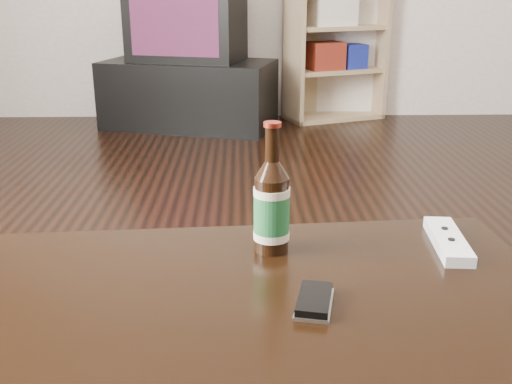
{
  "coord_description": "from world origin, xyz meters",
  "views": [
    {
      "loc": [
        -0.3,
        -1.3,
        0.9
      ],
      "look_at": [
        -0.27,
        -0.23,
        0.53
      ],
      "focal_mm": 42.0,
      "sensor_mm": 36.0,
      "label": 1
    }
  ],
  "objects_px": {
    "phone": "(314,301)",
    "remote": "(448,241)",
    "tv_stand": "(189,94)",
    "beer_bottle": "(272,207)",
    "tv": "(186,20)",
    "coffee_table": "(240,328)",
    "bookshelf": "(334,23)"
  },
  "relations": [
    {
      "from": "phone",
      "to": "remote",
      "type": "bearing_deg",
      "value": 50.4
    },
    {
      "from": "tv_stand",
      "to": "beer_bottle",
      "type": "height_order",
      "value": "beer_bottle"
    },
    {
      "from": "beer_bottle",
      "to": "remote",
      "type": "distance_m",
      "value": 0.36
    },
    {
      "from": "tv",
      "to": "beer_bottle",
      "type": "bearing_deg",
      "value": -66.17
    },
    {
      "from": "tv_stand",
      "to": "beer_bottle",
      "type": "bearing_deg",
      "value": -66.17
    },
    {
      "from": "tv",
      "to": "remote",
      "type": "height_order",
      "value": "tv"
    },
    {
      "from": "tv_stand",
      "to": "beer_bottle",
      "type": "relative_size",
      "value": 4.26
    },
    {
      "from": "phone",
      "to": "remote",
      "type": "relative_size",
      "value": 0.57
    },
    {
      "from": "coffee_table",
      "to": "remote",
      "type": "xyz_separation_m",
      "value": [
        0.41,
        0.2,
        0.07
      ]
    },
    {
      "from": "beer_bottle",
      "to": "tv_stand",
      "type": "bearing_deg",
      "value": 97.82
    },
    {
      "from": "beer_bottle",
      "to": "phone",
      "type": "bearing_deg",
      "value": -74.93
    },
    {
      "from": "coffee_table",
      "to": "phone",
      "type": "distance_m",
      "value": 0.14
    },
    {
      "from": "tv",
      "to": "coffee_table",
      "type": "distance_m",
      "value": 3.13
    },
    {
      "from": "tv",
      "to": "coffee_table",
      "type": "xyz_separation_m",
      "value": [
        0.34,
        -3.09,
        -0.34
      ]
    },
    {
      "from": "bookshelf",
      "to": "remote",
      "type": "relative_size",
      "value": 6.06
    },
    {
      "from": "coffee_table",
      "to": "beer_bottle",
      "type": "xyz_separation_m",
      "value": [
        0.06,
        0.2,
        0.14
      ]
    },
    {
      "from": "remote",
      "to": "phone",
      "type": "bearing_deg",
      "value": -136.98
    },
    {
      "from": "tv",
      "to": "beer_bottle",
      "type": "height_order",
      "value": "tv"
    },
    {
      "from": "tv",
      "to": "remote",
      "type": "relative_size",
      "value": 3.78
    },
    {
      "from": "tv_stand",
      "to": "coffee_table",
      "type": "bearing_deg",
      "value": -67.79
    },
    {
      "from": "tv_stand",
      "to": "tv",
      "type": "distance_m",
      "value": 0.48
    },
    {
      "from": "coffee_table",
      "to": "beer_bottle",
      "type": "bearing_deg",
      "value": 72.42
    },
    {
      "from": "tv_stand",
      "to": "phone",
      "type": "distance_m",
      "value": 3.15
    },
    {
      "from": "tv_stand",
      "to": "remote",
      "type": "distance_m",
      "value": 2.99
    },
    {
      "from": "beer_bottle",
      "to": "remote",
      "type": "height_order",
      "value": "beer_bottle"
    },
    {
      "from": "coffee_table",
      "to": "bookshelf",
      "type": "bearing_deg",
      "value": 79.05
    },
    {
      "from": "bookshelf",
      "to": "tv_stand",
      "type": "bearing_deg",
      "value": 174.53
    },
    {
      "from": "bookshelf",
      "to": "beer_bottle",
      "type": "xyz_separation_m",
      "value": [
        -0.59,
        -3.16,
        -0.15
      ]
    },
    {
      "from": "coffee_table",
      "to": "phone",
      "type": "bearing_deg",
      "value": -10.8
    },
    {
      "from": "beer_bottle",
      "to": "phone",
      "type": "distance_m",
      "value": 0.24
    },
    {
      "from": "coffee_table",
      "to": "tv",
      "type": "bearing_deg",
      "value": 96.21
    },
    {
      "from": "beer_bottle",
      "to": "bookshelf",
      "type": "bearing_deg",
      "value": 79.47
    }
  ]
}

